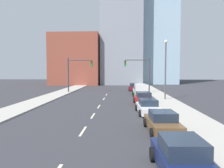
{
  "coord_description": "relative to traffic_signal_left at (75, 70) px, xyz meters",
  "views": [
    {
      "loc": [
        2.68,
        -0.33,
        4.16
      ],
      "look_at": [
        1.21,
        31.1,
        2.2
      ],
      "focal_mm": 35.0,
      "sensor_mm": 36.0,
      "label": 1
    }
  ],
  "objects": [
    {
      "name": "building_glass_right",
      "position": [
        19.12,
        34.02,
        15.71
      ],
      "size": [
        13.0,
        20.0,
        39.87
      ],
      "color": "#99B7CC",
      "rests_on": "ground"
    },
    {
      "name": "traffic_signal_left",
      "position": [
        0.0,
        0.0,
        0.0
      ],
      "size": [
        4.75,
        0.35,
        6.49
      ],
      "color": "#38383D",
      "rests_on": "ground"
    },
    {
      "name": "sedan_maroon",
      "position": [
        11.22,
        4.63,
        -3.53
      ],
      "size": [
        2.21,
        4.61,
        1.52
      ],
      "rotation": [
        0.0,
        0.0,
        -0.04
      ],
      "color": "maroon",
      "rests_on": "ground"
    },
    {
      "name": "sidewalk_left",
      "position": [
        -2.36,
        6.57,
        -4.16
      ],
      "size": [
        3.43,
        93.65,
        0.14
      ],
      "color": "#ADA89E",
      "rests_on": "ground"
    },
    {
      "name": "lane_stripe_at_14m",
      "position": [
        6.15,
        -25.94,
        -4.22
      ],
      "size": [
        0.16,
        2.4,
        0.01
      ],
      "primitive_type": "cube",
      "color": "beige",
      "rests_on": "ground"
    },
    {
      "name": "building_brick_left",
      "position": [
        -4.75,
        26.02,
        3.08
      ],
      "size": [
        14.0,
        16.0,
        14.6
      ],
      "color": "brown",
      "rests_on": "ground"
    },
    {
      "name": "sedan_silver",
      "position": [
        11.64,
        -1.72,
        -3.54
      ],
      "size": [
        2.23,
        4.53,
        1.52
      ],
      "rotation": [
        0.0,
        0.0,
        -0.05
      ],
      "color": "#B2B2BC",
      "rests_on": "ground"
    },
    {
      "name": "sidewalk_right",
      "position": [
        14.65,
        6.57,
        -4.16
      ],
      "size": [
        3.43,
        93.65,
        0.14
      ],
      "color": "#ADA89E",
      "rests_on": "ground"
    },
    {
      "name": "traffic_signal_right",
      "position": [
        12.52,
        0.0,
        0.0
      ],
      "size": [
        4.75,
        0.35,
        6.49
      ],
      "color": "#38383D",
      "rests_on": "ground"
    },
    {
      "name": "sedan_red",
      "position": [
        11.42,
        -14.02,
        -3.53
      ],
      "size": [
        2.3,
        4.85,
        1.54
      ],
      "rotation": [
        0.0,
        0.0,
        0.05
      ],
      "color": "red",
      "rests_on": "ground"
    },
    {
      "name": "box_truck_green",
      "position": [
        11.61,
        -7.83,
        -3.23
      ],
      "size": [
        2.26,
        5.85,
        2.11
      ],
      "rotation": [
        0.0,
        0.0,
        -0.01
      ],
      "color": "#1E6033",
      "rests_on": "ground"
    },
    {
      "name": "lane_stripe_at_25m",
      "position": [
        6.15,
        -15.72,
        -4.22
      ],
      "size": [
        0.16,
        2.4,
        0.01
      ],
      "primitive_type": "cube",
      "color": "beige",
      "rests_on": "ground"
    },
    {
      "name": "sedan_brown",
      "position": [
        11.57,
        -25.86,
        -3.58
      ],
      "size": [
        2.29,
        4.43,
        1.41
      ],
      "rotation": [
        0.0,
        0.0,
        0.05
      ],
      "color": "brown",
      "rests_on": "ground"
    },
    {
      "name": "building_office_center",
      "position": [
        8.6,
        30.02,
        11.64
      ],
      "size": [
        12.0,
        20.0,
        31.74
      ],
      "color": "gray",
      "rests_on": "ground"
    },
    {
      "name": "sedan_navy",
      "position": [
        11.2,
        -32.07,
        -3.54
      ],
      "size": [
        2.18,
        4.41,
        1.51
      ],
      "rotation": [
        0.0,
        0.0,
        0.03
      ],
      "color": "#141E47",
      "rests_on": "ground"
    },
    {
      "name": "sedan_white",
      "position": [
        11.33,
        -19.54,
        -3.58
      ],
      "size": [
        2.3,
        4.79,
        1.4
      ],
      "rotation": [
        0.0,
        0.0,
        0.05
      ],
      "color": "silver",
      "rests_on": "ground"
    },
    {
      "name": "lane_stripe_at_37m",
      "position": [
        6.15,
        -3.27,
        -4.22
      ],
      "size": [
        0.16,
        2.4,
        0.01
      ],
      "primitive_type": "cube",
      "color": "beige",
      "rests_on": "ground"
    },
    {
      "name": "street_lamp",
      "position": [
        14.85,
        -9.84,
        0.62
      ],
      "size": [
        0.44,
        0.44,
        8.36
      ],
      "color": "#4C4C51",
      "rests_on": "ground"
    },
    {
      "name": "lane_stripe_at_19m",
      "position": [
        6.15,
        -20.9,
        -4.22
      ],
      "size": [
        0.16,
        2.4,
        0.01
      ],
      "primitive_type": "cube",
      "color": "beige",
      "rests_on": "ground"
    },
    {
      "name": "lane_stripe_at_31m",
      "position": [
        6.15,
        -8.86,
        -4.22
      ],
      "size": [
        0.16,
        2.4,
        0.01
      ],
      "primitive_type": "cube",
      "color": "beige",
      "rests_on": "ground"
    }
  ]
}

